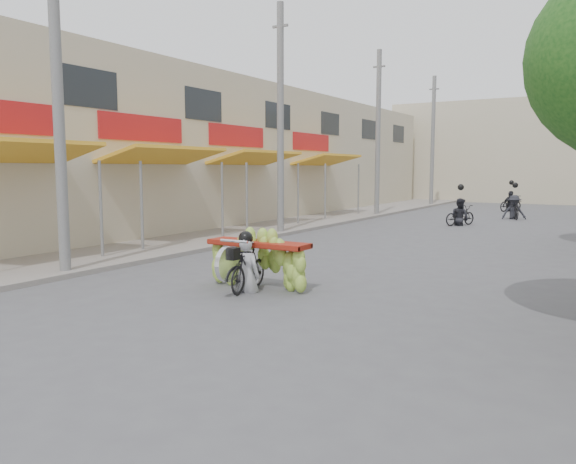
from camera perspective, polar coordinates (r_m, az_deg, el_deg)
The scene contains 12 objects.
ground at distance 7.45m, azimuth -14.52°, elevation -12.15°, with size 120.00×120.00×0.00m, color #55555A.
sidewalk_left at distance 23.40m, azimuth -0.22°, elevation 0.87°, with size 4.00×60.00×0.12m, color gray.
shophouse_row_left at distance 25.46m, azimuth -11.17°, elevation 7.83°, with size 9.77×40.00×6.00m.
far_building at distance 43.22m, azimuth 24.49°, elevation 7.44°, with size 20.00×6.00×7.00m, color beige.
utility_pole_near at distance 13.24m, azimuth -22.38°, elevation 13.28°, with size 0.60×0.24×8.00m.
utility_pole_mid at distance 19.96m, azimuth -0.78°, elevation 11.30°, with size 0.60×0.24×8.00m.
utility_pole_far at distance 28.00m, azimuth 9.13°, elevation 9.84°, with size 0.60×0.24×8.00m.
utility_pole_back at distance 36.49m, azimuth 14.48°, elevation 8.92°, with size 0.60×0.24×8.00m.
banana_motorbike at distance 10.91m, azimuth -3.59°, elevation -2.40°, with size 2.20×1.75×1.94m.
bg_motorbike_a at distance 24.18m, azimuth 17.09°, elevation 2.44°, with size 1.20×1.58×1.95m.
bg_motorbike_b at distance 27.92m, azimuth 22.02°, elevation 2.97°, with size 1.19×1.63×1.95m.
bg_motorbike_c at distance 33.00m, azimuth 21.70°, elevation 3.36°, with size 1.25×1.63×1.95m.
Camera 1 is at (5.08, -4.91, 2.36)m, focal length 35.00 mm.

